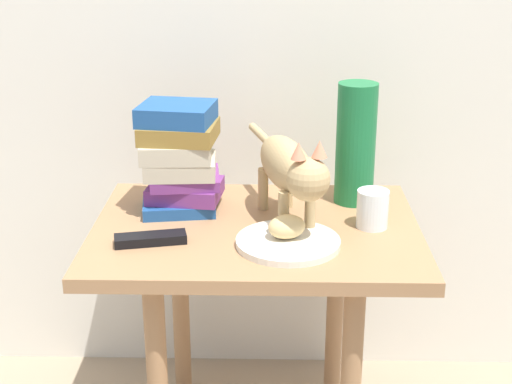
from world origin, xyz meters
name	(u,v)px	position (x,y,z in m)	size (l,w,h in m)	color
side_table	(256,264)	(0.00, 0.00, 0.49)	(0.72, 0.54, 0.59)	#9E724C
plate	(288,242)	(0.07, -0.10, 0.59)	(0.22, 0.22, 0.01)	silver
bread_roll	(287,227)	(0.07, -0.10, 0.63)	(0.08, 0.06, 0.05)	#E0BC7A
cat	(290,168)	(0.07, 0.01, 0.72)	(0.18, 0.46, 0.23)	tan
book_stack	(180,158)	(-0.18, 0.10, 0.71)	(0.19, 0.17, 0.25)	#1E4C8C
green_vase	(356,144)	(0.23, 0.16, 0.73)	(0.09, 0.09, 0.29)	#196B38
candle_jar	(373,211)	(0.26, 0.00, 0.62)	(0.07, 0.07, 0.08)	silver
tv_remote	(150,239)	(-0.22, -0.10, 0.60)	(0.15, 0.04, 0.02)	black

